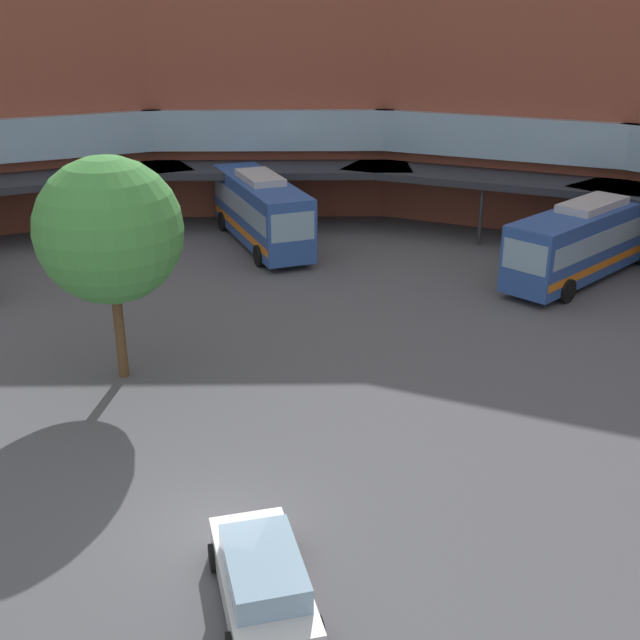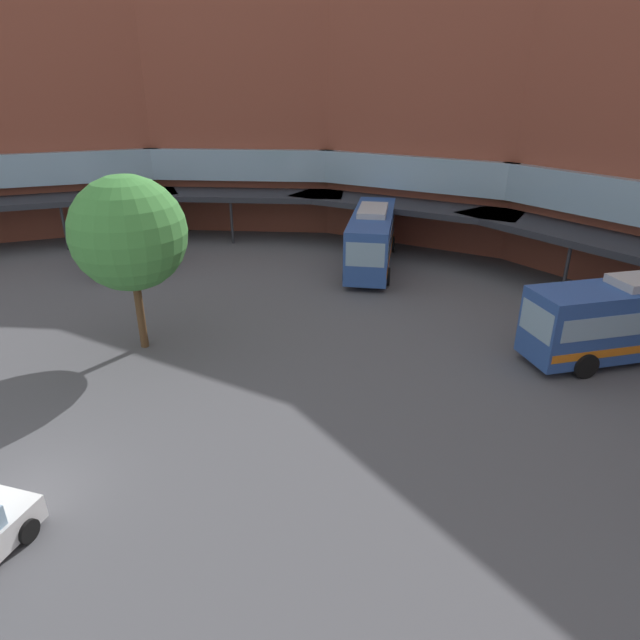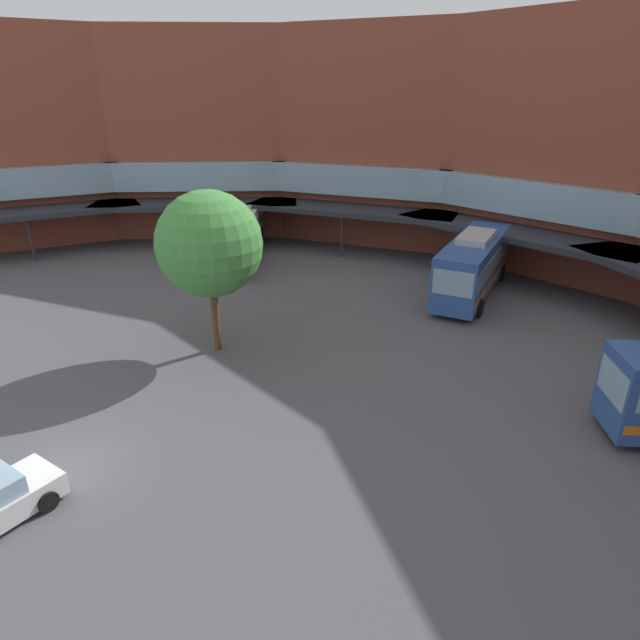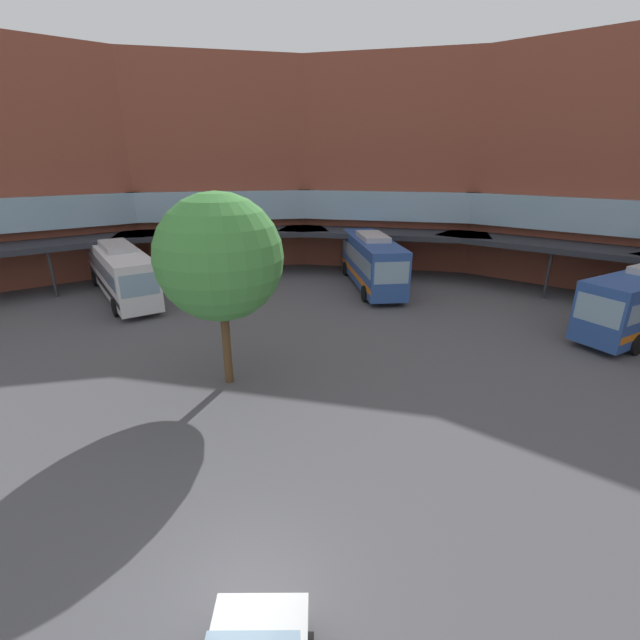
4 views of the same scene
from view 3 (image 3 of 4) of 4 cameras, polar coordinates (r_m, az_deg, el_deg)
ground_plane at (r=21.17m, az=-25.51°, el=-14.01°), size 118.32×118.32×0.00m
station_building at (r=26.13m, az=17.96°, el=13.16°), size 74.88×45.28×16.70m
bus_1 at (r=35.01m, az=15.92°, el=5.69°), size 7.77×10.06×3.92m
bus_3 at (r=41.74m, az=-8.67°, el=8.92°), size 11.55×8.19×3.70m
plaza_tree at (r=25.71m, az=-11.64°, el=7.85°), size 4.99×4.99×7.91m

